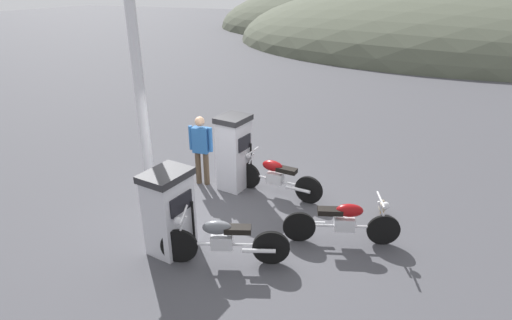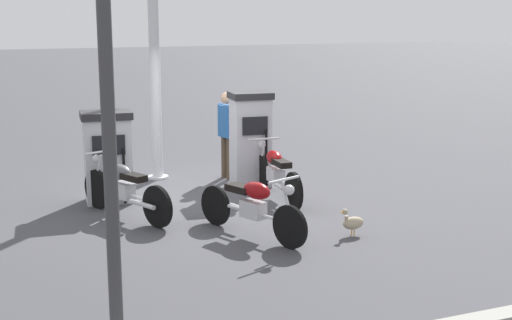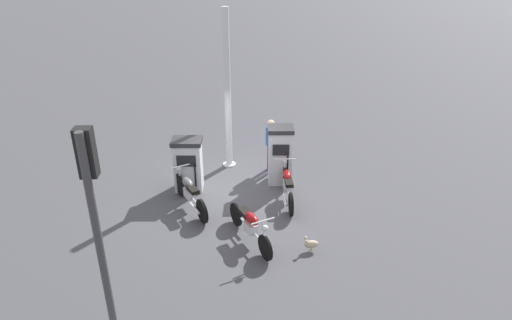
# 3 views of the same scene
# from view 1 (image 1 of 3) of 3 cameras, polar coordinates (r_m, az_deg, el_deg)

# --- Properties ---
(ground_plane) EXTENTS (120.00, 120.00, 0.00)m
(ground_plane) POSITION_cam_1_polar(r_m,az_deg,el_deg) (8.38, -4.43, -7.94)
(ground_plane) COLOR #424247
(fuel_pump_near) EXTENTS (0.75, 0.90, 1.51)m
(fuel_pump_near) POSITION_cam_1_polar(r_m,az_deg,el_deg) (7.22, -12.02, -6.97)
(fuel_pump_near) COLOR silver
(fuel_pump_near) RESTS_ON ground
(fuel_pump_far) EXTENTS (0.73, 0.80, 1.71)m
(fuel_pump_far) POSITION_cam_1_polar(r_m,az_deg,el_deg) (9.17, -3.08, 1.10)
(fuel_pump_far) COLOR silver
(fuel_pump_far) RESTS_ON ground
(motorcycle_near_pump) EXTENTS (2.05, 0.92, 0.95)m
(motorcycle_near_pump) POSITION_cam_1_polar(r_m,az_deg,el_deg) (6.91, -4.66, -10.99)
(motorcycle_near_pump) COLOR black
(motorcycle_near_pump) RESTS_ON ground
(motorcycle_far_pump) EXTENTS (2.10, 0.57, 0.95)m
(motorcycle_far_pump) POSITION_cam_1_polar(r_m,az_deg,el_deg) (8.99, 2.79, -2.27)
(motorcycle_far_pump) COLOR black
(motorcycle_far_pump) RESTS_ON ground
(motorcycle_extra) EXTENTS (2.00, 0.84, 0.93)m
(motorcycle_extra) POSITION_cam_1_polar(r_m,az_deg,el_deg) (7.54, 12.15, -8.24)
(motorcycle_extra) COLOR black
(motorcycle_extra) RESTS_ON ground
(attendant_person) EXTENTS (0.58, 0.24, 1.64)m
(attendant_person) POSITION_cam_1_polar(r_m,az_deg,el_deg) (9.37, -7.67, 1.91)
(attendant_person) COLOR #473828
(attendant_person) RESTS_ON ground
(wandering_duck) EXTENTS (0.17, 0.40, 0.40)m
(wandering_duck) POSITION_cam_1_polar(r_m,az_deg,el_deg) (8.74, 17.27, -6.16)
(wandering_duck) COLOR tan
(wandering_duck) RESTS_ON ground
(canopy_support_pole) EXTENTS (0.40, 0.40, 4.75)m
(canopy_support_pole) POSITION_cam_1_polar(r_m,az_deg,el_deg) (8.33, -15.79, 8.27)
(canopy_support_pole) COLOR silver
(canopy_support_pole) RESTS_ON ground
(distant_hill_main) EXTENTS (36.40, 25.43, 9.79)m
(distant_hill_main) POSITION_cam_1_polar(r_m,az_deg,el_deg) (43.83, 19.38, 16.70)
(distant_hill_main) COLOR #4C5142
(distant_hill_main) RESTS_ON ground
(distant_hill_secondary) EXTENTS (32.88, 27.96, 8.92)m
(distant_hill_secondary) POSITION_cam_1_polar(r_m,az_deg,el_deg) (36.31, 25.20, 14.62)
(distant_hill_secondary) COLOR #4C5142
(distant_hill_secondary) RESTS_ON ground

